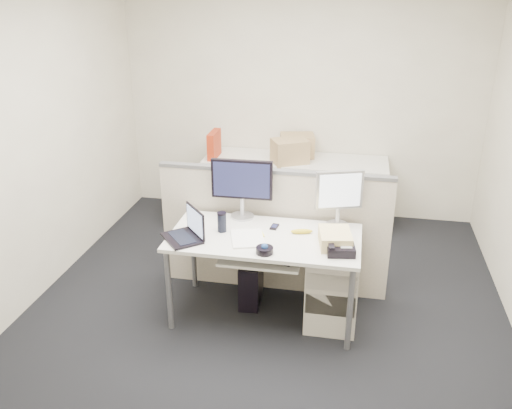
% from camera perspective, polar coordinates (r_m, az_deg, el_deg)
% --- Properties ---
extents(floor, '(4.00, 4.50, 0.01)m').
position_cam_1_polar(floor, '(4.63, 0.86, -11.50)').
color(floor, black).
rests_on(floor, ground).
extents(wall_back, '(4.00, 0.02, 2.70)m').
position_cam_1_polar(wall_back, '(6.18, 4.72, 11.08)').
color(wall_back, beige).
rests_on(wall_back, ground).
extents(wall_front, '(4.00, 0.02, 2.70)m').
position_cam_1_polar(wall_front, '(2.08, -10.40, -15.10)').
color(wall_front, beige).
rests_on(wall_front, ground).
extents(wall_left, '(0.02, 4.50, 2.70)m').
position_cam_1_polar(wall_left, '(4.78, -23.48, 5.67)').
color(wall_left, beige).
rests_on(wall_left, ground).
extents(desk, '(1.50, 0.75, 0.73)m').
position_cam_1_polar(desk, '(4.29, 0.91, -4.12)').
color(desk, silver).
rests_on(desk, floor).
extents(keyboard_tray, '(0.62, 0.32, 0.02)m').
position_cam_1_polar(keyboard_tray, '(4.16, 0.46, -5.78)').
color(keyboard_tray, silver).
rests_on(keyboard_tray, desk).
extents(drawer_pedestal, '(0.40, 0.55, 0.65)m').
position_cam_1_polar(drawer_pedestal, '(4.45, 8.06, -8.31)').
color(drawer_pedestal, beige).
rests_on(drawer_pedestal, floor).
extents(cubicle_partition, '(2.00, 0.06, 1.10)m').
position_cam_1_polar(cubicle_partition, '(4.73, 1.86, -2.94)').
color(cubicle_partition, '#A59A8B').
rests_on(cubicle_partition, floor).
extents(back_counter, '(2.00, 0.60, 0.72)m').
position_cam_1_polar(back_counter, '(6.16, 4.08, 1.43)').
color(back_counter, beige).
rests_on(back_counter, floor).
extents(monitor_main, '(0.51, 0.21, 0.51)m').
position_cam_1_polar(monitor_main, '(4.49, -1.48, 1.63)').
color(monitor_main, black).
rests_on(monitor_main, desk).
extents(monitor_small, '(0.42, 0.31, 0.47)m').
position_cam_1_polar(monitor_small, '(4.39, 8.71, 0.55)').
color(monitor_small, '#B7B7BC').
rests_on(monitor_small, desk).
extents(laptop, '(0.39, 0.40, 0.24)m').
position_cam_1_polar(laptop, '(4.20, -7.88, -2.19)').
color(laptop, black).
rests_on(laptop, desk).
extents(trackball, '(0.17, 0.17, 0.05)m').
position_cam_1_polar(trackball, '(4.00, 0.91, -4.84)').
color(trackball, black).
rests_on(trackball, desk).
extents(desk_phone, '(0.23, 0.20, 0.06)m').
position_cam_1_polar(desk_phone, '(4.03, 8.90, -4.73)').
color(desk_phone, black).
rests_on(desk_phone, desk).
extents(paper_stack, '(0.33, 0.37, 0.01)m').
position_cam_1_polar(paper_stack, '(4.21, -0.89, -3.59)').
color(paper_stack, white).
rests_on(paper_stack, desk).
extents(sticky_pad, '(0.11, 0.11, 0.01)m').
position_cam_1_polar(sticky_pad, '(4.27, 0.25, -3.21)').
color(sticky_pad, yellow).
rests_on(sticky_pad, desk).
extents(travel_mug, '(0.09, 0.09, 0.15)m').
position_cam_1_polar(travel_mug, '(4.31, -3.61, -1.92)').
color(travel_mug, black).
rests_on(travel_mug, desk).
extents(banana, '(0.18, 0.08, 0.04)m').
position_cam_1_polar(banana, '(4.31, 4.82, -2.83)').
color(banana, gold).
rests_on(banana, desk).
extents(cellphone, '(0.07, 0.11, 0.01)m').
position_cam_1_polar(cellphone, '(4.40, 1.95, -2.36)').
color(cellphone, black).
rests_on(cellphone, desk).
extents(manila_folders, '(0.28, 0.33, 0.11)m').
position_cam_1_polar(manila_folders, '(4.14, 8.32, -3.56)').
color(manila_folders, beige).
rests_on(manila_folders, desk).
extents(keyboard, '(0.46, 0.27, 0.02)m').
position_cam_1_polar(keyboard, '(4.17, 1.24, -5.31)').
color(keyboard, black).
rests_on(keyboard, keyboard_tray).
extents(pc_tower_desk, '(0.20, 0.43, 0.39)m').
position_cam_1_polar(pc_tower_desk, '(4.71, -0.50, -7.93)').
color(pc_tower_desk, black).
rests_on(pc_tower_desk, floor).
extents(pc_tower_spare_dark, '(0.34, 0.52, 0.45)m').
position_cam_1_polar(pc_tower_spare_dark, '(6.14, -6.08, -0.08)').
color(pc_tower_spare_dark, black).
rests_on(pc_tower_spare_dark, floor).
extents(pc_tower_spare_silver, '(0.31, 0.49, 0.42)m').
position_cam_1_polar(pc_tower_spare_silver, '(6.22, -8.28, -0.01)').
color(pc_tower_spare_silver, '#B7B7BC').
rests_on(pc_tower_spare_silver, floor).
extents(cardboard_box_left, '(0.45, 0.41, 0.27)m').
position_cam_1_polar(cardboard_box_left, '(5.89, 3.58, 5.54)').
color(cardboard_box_left, '#AA8256').
rests_on(cardboard_box_left, back_counter).
extents(cardboard_box_right, '(0.42, 0.35, 0.27)m').
position_cam_1_polar(cardboard_box_right, '(6.11, 4.35, 6.14)').
color(cardboard_box_right, '#AA8256').
rests_on(cardboard_box_right, back_counter).
extents(red_binder, '(0.08, 0.34, 0.31)m').
position_cam_1_polar(red_binder, '(6.06, -4.42, 6.23)').
color(red_binder, '#A62A10').
rests_on(red_binder, back_counter).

